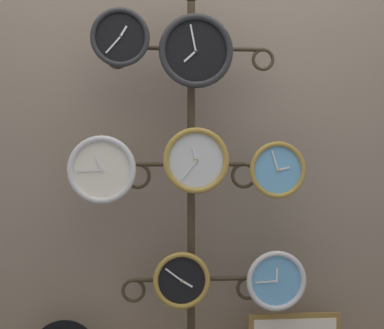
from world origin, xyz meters
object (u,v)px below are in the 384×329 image
(display_stand, at_px, (191,248))
(clock_middle_center, at_px, (196,160))
(clock_middle_left, at_px, (102,170))
(clock_bottom_right, at_px, (276,281))
(clock_bottom_center, at_px, (182,280))
(clock_top_center, at_px, (196,51))
(clock_top_left, at_px, (120,38))
(clock_middle_right, at_px, (278,170))

(display_stand, bearing_deg, clock_middle_center, -83.80)
(clock_middle_left, relative_size, clock_bottom_right, 1.11)
(display_stand, bearing_deg, clock_bottom_center, -119.14)
(clock_top_center, relative_size, clock_bottom_right, 1.22)
(clock_top_center, xyz_separation_m, clock_middle_left, (-0.41, 0.02, -0.51))
(clock_middle_left, height_order, clock_bottom_center, clock_middle_left)
(clock_top_center, distance_m, clock_middle_center, 0.47)
(clock_middle_center, bearing_deg, clock_bottom_right, 1.01)
(clock_top_left, distance_m, clock_middle_center, 0.62)
(display_stand, xyz_separation_m, clock_top_left, (-0.31, -0.10, 0.93))
(clock_middle_left, distance_m, clock_bottom_right, 0.91)
(display_stand, xyz_separation_m, clock_bottom_right, (0.37, -0.11, -0.13))
(clock_top_center, xyz_separation_m, clock_bottom_center, (-0.06, 0.01, -1.00))
(display_stand, height_order, clock_middle_left, display_stand)
(clock_top_center, distance_m, clock_middle_right, 0.63)
(display_stand, xyz_separation_m, clock_bottom_center, (-0.05, -0.09, -0.12))
(clock_middle_left, bearing_deg, clock_middle_center, -4.62)
(clock_middle_left, xyz_separation_m, clock_bottom_center, (0.35, -0.01, -0.49))
(clock_middle_left, bearing_deg, clock_middle_right, 0.36)
(clock_bottom_right, bearing_deg, clock_top_left, 179.42)
(clock_middle_center, distance_m, clock_bottom_center, 0.53)
(clock_middle_left, bearing_deg, clock_bottom_right, -2.00)
(clock_top_center, xyz_separation_m, clock_middle_right, (0.37, 0.02, -0.52))
(clock_middle_left, height_order, clock_middle_center, clock_middle_center)
(clock_top_center, height_order, clock_bottom_right, clock_top_center)
(clock_bottom_center, bearing_deg, display_stand, 60.86)
(clock_middle_center, bearing_deg, clock_middle_left, 175.38)
(clock_top_left, height_order, clock_bottom_right, clock_top_left)
(clock_top_left, bearing_deg, clock_middle_right, 2.02)
(display_stand, bearing_deg, clock_top_left, -161.99)
(clock_top_center, bearing_deg, clock_middle_right, 3.23)
(clock_top_left, relative_size, clock_top_center, 0.79)
(clock_middle_right, bearing_deg, clock_top_left, -177.98)
(clock_top_center, height_order, clock_middle_left, clock_top_center)
(clock_top_left, height_order, clock_middle_center, clock_top_left)
(clock_middle_right, xyz_separation_m, clock_bottom_right, (-0.01, -0.03, -0.49))
(clock_middle_right, distance_m, clock_bottom_center, 0.64)
(clock_top_center, bearing_deg, clock_middle_center, -92.90)
(clock_middle_left, distance_m, clock_bottom_center, 0.60)
(clock_top_center, relative_size, clock_middle_center, 1.13)
(clock_top_left, distance_m, clock_middle_right, 0.90)
(clock_top_left, xyz_separation_m, clock_top_center, (0.33, 0.00, -0.05))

